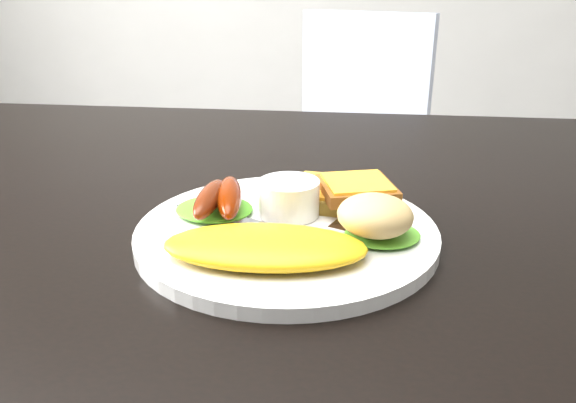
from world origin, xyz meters
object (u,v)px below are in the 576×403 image
object	(u,v)px
person	(293,144)
plate	(287,232)
dining_table	(232,208)
dining_chair	(360,190)

from	to	relation	value
person	plate	xyz separation A→B (m)	(0.07, -0.62, 0.10)
person	dining_table	bearing A→B (deg)	96.69
dining_table	person	bearing A→B (deg)	88.91
person	dining_chair	bearing A→B (deg)	-107.02
dining_table	plate	bearing A→B (deg)	-55.68
dining_table	person	xyz separation A→B (m)	(0.01, 0.51, -0.07)
dining_table	dining_chair	bearing A→B (deg)	79.46
plate	person	bearing A→B (deg)	95.98
dining_table	person	size ratio (longest dim) A/B	0.91
dining_table	plate	distance (m)	0.14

